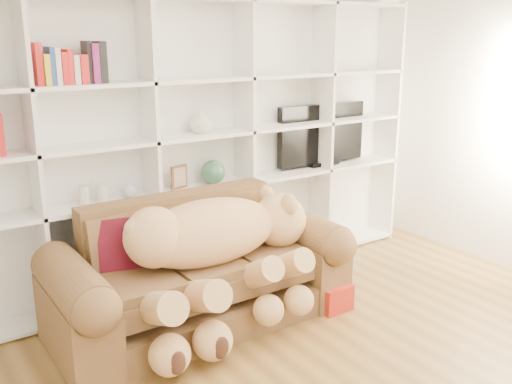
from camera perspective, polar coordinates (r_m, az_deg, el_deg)
wall_back at (r=4.91m, az=-6.83°, el=6.58°), size 5.00×0.02×2.70m
bookshelf at (r=4.69m, az=-8.64°, el=5.54°), size 4.43×0.35×2.40m
sofa at (r=4.33m, az=-5.67°, el=-8.51°), size 2.19×0.95×0.92m
teddy_bear at (r=4.09m, az=-3.97°, el=-5.54°), size 1.62×0.89×0.94m
throw_pillow at (r=4.15m, az=-12.86°, el=-5.19°), size 0.44×0.31×0.41m
gift_box at (r=4.62m, az=7.56°, el=-10.29°), size 0.26×0.25×0.21m
tv at (r=5.59m, az=6.57°, el=5.67°), size 1.01×0.18×0.60m
picture_frame at (r=4.73m, az=-7.69°, el=1.52°), size 0.16×0.06×0.19m
green_vase at (r=4.88m, az=-4.32°, el=2.00°), size 0.21×0.21×0.21m
figurine_tall at (r=4.46m, az=-16.83°, el=-0.34°), size 0.10×0.10×0.15m
figurine_short at (r=4.50m, az=-15.14°, el=-0.13°), size 0.08×0.08×0.14m
snow_globe at (r=4.57m, az=-12.57°, el=0.14°), size 0.10×0.10×0.10m
shelf_vase at (r=4.74m, az=-5.52°, el=7.13°), size 0.25×0.25×0.21m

